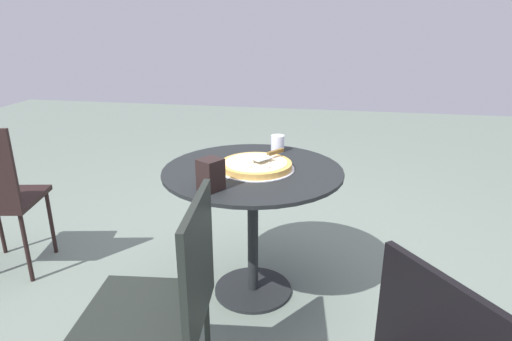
{
  "coord_description": "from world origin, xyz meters",
  "views": [
    {
      "loc": [
        2.01,
        0.38,
        1.43
      ],
      "look_at": [
        -0.01,
        0.02,
        0.7
      ],
      "focal_mm": 30.79,
      "sensor_mm": 36.0,
      "label": 1
    }
  ],
  "objects_px": {
    "patio_table": "(253,198)",
    "napkin_dispenser": "(211,174)",
    "pizza_server": "(269,155)",
    "patio_chair_corner": "(166,299)",
    "pizza_on_tray": "(256,165)",
    "drinking_cup": "(278,143)"
  },
  "relations": [
    {
      "from": "patio_table",
      "to": "napkin_dispenser",
      "type": "distance_m",
      "value": 0.39
    },
    {
      "from": "pizza_server",
      "to": "patio_chair_corner",
      "type": "bearing_deg",
      "value": -14.96
    },
    {
      "from": "pizza_on_tray",
      "to": "drinking_cup",
      "type": "height_order",
      "value": "drinking_cup"
    },
    {
      "from": "pizza_server",
      "to": "patio_chair_corner",
      "type": "xyz_separation_m",
      "value": [
        0.86,
        -0.23,
        -0.27
      ]
    },
    {
      "from": "pizza_on_tray",
      "to": "pizza_server",
      "type": "distance_m",
      "value": 0.09
    },
    {
      "from": "drinking_cup",
      "to": "napkin_dispenser",
      "type": "relative_size",
      "value": 0.65
    },
    {
      "from": "patio_table",
      "to": "pizza_on_tray",
      "type": "height_order",
      "value": "pizza_on_tray"
    },
    {
      "from": "drinking_cup",
      "to": "patio_table",
      "type": "bearing_deg",
      "value": -14.14
    },
    {
      "from": "pizza_server",
      "to": "patio_chair_corner",
      "type": "relative_size",
      "value": 0.23
    },
    {
      "from": "drinking_cup",
      "to": "patio_chair_corner",
      "type": "xyz_separation_m",
      "value": [
        1.12,
        -0.24,
        -0.26
      ]
    },
    {
      "from": "pizza_on_tray",
      "to": "napkin_dispenser",
      "type": "xyz_separation_m",
      "value": [
        0.3,
        -0.15,
        0.05
      ]
    },
    {
      "from": "patio_table",
      "to": "patio_chair_corner",
      "type": "xyz_separation_m",
      "value": [
        0.8,
        -0.16,
        -0.06
      ]
    },
    {
      "from": "patio_table",
      "to": "patio_chair_corner",
      "type": "height_order",
      "value": "patio_chair_corner"
    },
    {
      "from": "pizza_on_tray",
      "to": "pizza_server",
      "type": "bearing_deg",
      "value": 134.77
    },
    {
      "from": "patio_table",
      "to": "pizza_server",
      "type": "bearing_deg",
      "value": 130.32
    },
    {
      "from": "pizza_server",
      "to": "napkin_dispenser",
      "type": "xyz_separation_m",
      "value": [
        0.36,
        -0.2,
        0.01
      ]
    },
    {
      "from": "pizza_server",
      "to": "napkin_dispenser",
      "type": "bearing_deg",
      "value": -29.33
    },
    {
      "from": "patio_chair_corner",
      "to": "pizza_server",
      "type": "bearing_deg",
      "value": 165.04
    },
    {
      "from": "patio_table",
      "to": "patio_chair_corner",
      "type": "relative_size",
      "value": 1.04
    },
    {
      "from": "patio_table",
      "to": "napkin_dispenser",
      "type": "height_order",
      "value": "napkin_dispenser"
    },
    {
      "from": "napkin_dispenser",
      "to": "patio_chair_corner",
      "type": "relative_size",
      "value": 0.16
    },
    {
      "from": "pizza_on_tray",
      "to": "drinking_cup",
      "type": "distance_m",
      "value": 0.33
    }
  ]
}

